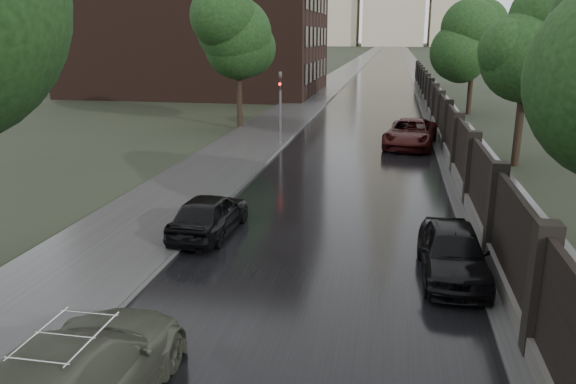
{
  "coord_description": "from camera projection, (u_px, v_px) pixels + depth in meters",
  "views": [
    {
      "loc": [
        1.73,
        -5.19,
        5.94
      ],
      "look_at": [
        -1.15,
        10.31,
        1.5
      ],
      "focal_mm": 35.0,
      "sensor_mm": 36.0,
      "label": 1
    }
  ],
  "objects": [
    {
      "name": "fence_right",
      "position": [
        437.0,
        114.0,
        36.04
      ],
      "size": [
        0.45,
        75.72,
        2.7
      ],
      "color": "#383533",
      "rests_on": "ground"
    },
    {
      "name": "traffic_light",
      "position": [
        280.0,
        102.0,
        30.58
      ],
      "size": [
        0.16,
        0.32,
        4.0
      ],
      "color": "#59595E",
      "rests_on": "ground"
    },
    {
      "name": "sidewalk_left",
      "position": [
        372.0,
        52.0,
        187.66
      ],
      "size": [
        4.0,
        420.0,
        0.16
      ],
      "primitive_type": "cube",
      "color": "#2D2D2D",
      "rests_on": "ground"
    },
    {
      "name": "car_right_far",
      "position": [
        411.0,
        133.0,
        30.42
      ],
      "size": [
        3.23,
        5.74,
        1.52
      ],
      "primitive_type": "imported",
      "rotation": [
        0.0,
        0.0,
        -0.14
      ],
      "color": "black",
      "rests_on": "ground"
    },
    {
      "name": "hatchback_left",
      "position": [
        209.0,
        214.0,
        17.08
      ],
      "size": [
        1.74,
        3.94,
        1.32
      ],
      "primitive_type": "imported",
      "rotation": [
        0.0,
        0.0,
        3.1
      ],
      "color": "black",
      "rests_on": "ground"
    },
    {
      "name": "tree_right_b",
      "position": [
        527.0,
        57.0,
        24.98
      ],
      "size": [
        4.08,
        4.08,
        7.01
      ],
      "color": "black",
      "rests_on": "ground"
    },
    {
      "name": "car_right_near",
      "position": [
        453.0,
        252.0,
        14.07
      ],
      "size": [
        1.7,
        4.01,
        1.35
      ],
      "primitive_type": "imported",
      "rotation": [
        0.0,
        0.0,
        0.02
      ],
      "color": "black",
      "rests_on": "ground"
    },
    {
      "name": "tree_right_c",
      "position": [
        474.0,
        48.0,
        42.02
      ],
      "size": [
        4.08,
        4.08,
        7.01
      ],
      "color": "black",
      "rests_on": "ground"
    },
    {
      "name": "road",
      "position": [
        390.0,
        53.0,
        186.62
      ],
      "size": [
        8.0,
        420.0,
        0.02
      ],
      "primitive_type": "cube",
      "color": "black",
      "rests_on": "ground"
    },
    {
      "name": "verge_right",
      "position": [
        407.0,
        53.0,
        185.65
      ],
      "size": [
        3.0,
        420.0,
        0.08
      ],
      "primitive_type": "cube",
      "color": "#2D2D2D",
      "rests_on": "ground"
    },
    {
      "name": "tree_left_far",
      "position": [
        238.0,
        46.0,
        35.2
      ],
      "size": [
        4.25,
        4.25,
        7.39
      ],
      "color": "black",
      "rests_on": "ground"
    },
    {
      "name": "volga_sedan",
      "position": [
        71.0,
        383.0,
        8.61
      ],
      "size": [
        2.21,
        5.37,
        1.55
      ],
      "primitive_type": "imported",
      "rotation": [
        0.0,
        0.0,
        3.15
      ],
      "color": "#424537",
      "rests_on": "ground"
    }
  ]
}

